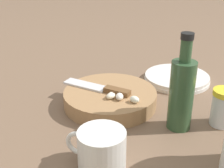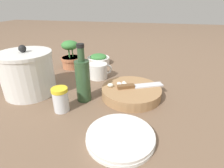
% 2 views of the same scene
% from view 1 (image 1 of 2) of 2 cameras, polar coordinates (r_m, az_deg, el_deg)
% --- Properties ---
extents(ground_plane, '(5.00, 5.00, 0.00)m').
position_cam_1_polar(ground_plane, '(0.73, 0.72, -6.94)').
color(ground_plane, brown).
extents(cutting_board, '(0.24, 0.24, 0.04)m').
position_cam_1_polar(cutting_board, '(0.79, -0.35, -2.60)').
color(cutting_board, '#9E754C').
rests_on(cutting_board, ground_plane).
extents(chef_knife, '(0.10, 0.18, 0.01)m').
position_cam_1_polar(chef_knife, '(0.79, -2.13, -0.74)').
color(chef_knife, brown).
rests_on(chef_knife, cutting_board).
extents(garlic_cloves, '(0.06, 0.08, 0.02)m').
position_cam_1_polar(garlic_cloves, '(0.74, 1.54, -2.38)').
color(garlic_cloves, silver).
rests_on(garlic_cloves, cutting_board).
extents(spice_jar, '(0.06, 0.06, 0.09)m').
position_cam_1_polar(spice_jar, '(0.74, 19.69, -4.04)').
color(spice_jar, silver).
rests_on(spice_jar, ground_plane).
extents(coffee_mug, '(0.09, 0.11, 0.07)m').
position_cam_1_polar(coffee_mug, '(0.58, -2.04, -11.79)').
color(coffee_mug, silver).
rests_on(coffee_mug, ground_plane).
extents(plate_stack, '(0.19, 0.19, 0.02)m').
position_cam_1_polar(plate_stack, '(0.95, 11.77, 1.05)').
color(plate_stack, silver).
rests_on(plate_stack, ground_plane).
extents(oil_bottle, '(0.05, 0.05, 0.22)m').
position_cam_1_polar(oil_bottle, '(0.69, 12.61, -1.49)').
color(oil_bottle, '#2D4C2D').
rests_on(oil_bottle, ground_plane).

